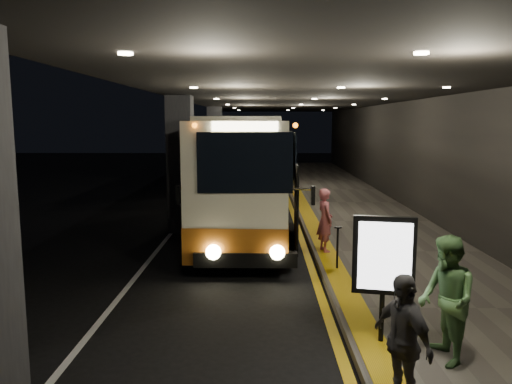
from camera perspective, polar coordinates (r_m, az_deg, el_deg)
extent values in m
plane|color=black|center=(12.63, -4.52, -8.43)|extent=(90.00, 90.00, 0.00)
cube|color=silver|center=(17.68, -8.90, -3.71)|extent=(0.12, 50.00, 0.01)
cube|color=gold|center=(17.48, 4.67, -3.77)|extent=(0.18, 50.00, 0.01)
cube|color=#514C44|center=(17.79, 12.42, -3.49)|extent=(4.50, 50.00, 0.15)
cube|color=gold|center=(17.49, 6.32, -3.28)|extent=(0.50, 50.00, 0.01)
cube|color=black|center=(18.06, 19.75, 5.75)|extent=(0.10, 50.00, 6.00)
cube|color=black|center=(16.33, -8.60, 3.12)|extent=(0.80, 0.80, 4.40)
cube|color=black|center=(28.22, -4.71, 5.23)|extent=(0.80, 0.80, 4.40)
cube|color=black|center=(17.15, 5.36, 11.43)|extent=(9.00, 50.00, 0.40)
cube|color=beige|center=(16.54, -0.61, 2.53)|extent=(2.83, 11.44, 3.22)
cube|color=#8D4914|center=(16.69, -0.60, -1.51)|extent=(2.85, 11.46, 0.85)
cube|color=black|center=(10.79, -1.27, 3.35)|extent=(2.08, 0.15, 1.32)
cube|color=black|center=(11.26, -1.22, -7.71)|extent=(2.33, 0.34, 0.33)
cylinder|color=black|center=(13.31, -5.53, -5.48)|extent=(0.26, 0.95, 0.95)
cylinder|color=black|center=(13.25, 3.68, -5.52)|extent=(0.26, 0.95, 0.95)
cylinder|color=black|center=(20.53, -3.34, -0.66)|extent=(0.26, 0.95, 0.95)
cylinder|color=black|center=(20.49, 2.60, -0.67)|extent=(0.26, 0.95, 0.95)
sphere|color=#FFEAA5|center=(11.17, -4.90, -6.87)|extent=(0.34, 0.34, 0.34)
sphere|color=#FFEAA5|center=(11.12, 2.45, -6.90)|extent=(0.34, 0.34, 0.34)
cube|color=#FFF2BF|center=(10.75, -1.28, 7.52)|extent=(1.42, 0.11, 0.21)
cube|color=beige|center=(30.99, -0.05, 5.06)|extent=(2.34, 11.19, 3.17)
cube|color=#8D4914|center=(31.07, -0.05, 2.91)|extent=(2.36, 11.21, 0.84)
cube|color=black|center=(25.33, -0.20, 5.97)|extent=(2.05, 0.06, 1.31)
cube|color=black|center=(25.58, -0.19, 1.17)|extent=(2.29, 0.25, 0.33)
cylinder|color=black|center=(27.61, -2.30, 1.58)|extent=(0.26, 0.93, 0.93)
cylinder|color=black|center=(27.58, 2.04, 1.57)|extent=(0.26, 0.93, 0.93)
cylinder|color=black|center=(34.84, -1.69, 2.93)|extent=(0.26, 0.93, 0.93)
cylinder|color=black|center=(34.82, 1.75, 2.93)|extent=(0.26, 0.93, 0.93)
imported|color=#C55B63|center=(13.33, 7.89, -3.20)|extent=(0.55, 0.70, 1.69)
imported|color=#4E7D45|center=(7.73, 20.95, -11.43)|extent=(0.60, 0.93, 1.85)
imported|color=#525157|center=(6.46, 16.33, -16.02)|extent=(0.86, 1.09, 1.66)
cylinder|color=black|center=(8.28, 14.15, -13.75)|extent=(0.08, 0.08, 0.78)
cube|color=black|center=(7.96, 14.40, -7.03)|extent=(0.95, 0.29, 1.23)
cube|color=white|center=(7.91, 14.50, -7.15)|extent=(0.79, 0.18, 1.06)
cylinder|color=black|center=(11.89, 9.29, -6.33)|extent=(0.05, 0.05, 0.99)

